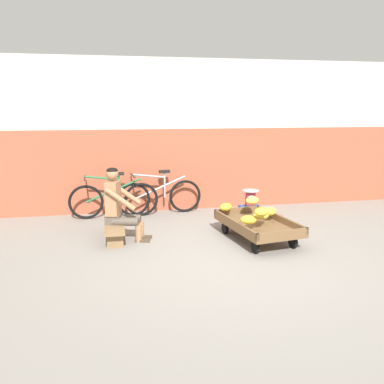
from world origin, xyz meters
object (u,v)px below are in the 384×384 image
object	(u,v)px
low_bench	(114,227)
shopping_bag	(277,222)
bicycle_far_left	(160,196)
bicycle_near_left	(114,199)
vendor_seated	(119,204)
banana_cart	(257,225)
plastic_crate	(250,214)
weighing_scale	(250,198)

from	to	relation	value
low_bench	shopping_bag	xyz separation A→B (m)	(2.71, 0.01, -0.08)
bicycle_far_left	bicycle_near_left	bearing A→B (deg)	-174.52
low_bench	vendor_seated	size ratio (longest dim) A/B	0.97
low_bench	shopping_bag	world-z (taller)	low_bench
banana_cart	bicycle_near_left	size ratio (longest dim) A/B	0.94
banana_cart	plastic_crate	bearing A→B (deg)	77.10
vendor_seated	weighing_scale	distance (m)	2.38
plastic_crate	weighing_scale	size ratio (longest dim) A/B	1.20
low_bench	bicycle_far_left	xyz separation A→B (m)	(0.88, 1.41, 0.15)
low_bench	bicycle_near_left	distance (m)	1.34
banana_cart	plastic_crate	size ratio (longest dim) A/B	4.32
banana_cart	bicycle_far_left	distance (m)	2.30
plastic_crate	bicycle_far_left	distance (m)	1.78
banana_cart	shopping_bag	world-z (taller)	banana_cart
plastic_crate	bicycle_far_left	bearing A→B (deg)	149.19
shopping_bag	low_bench	bearing A→B (deg)	-179.81
bicycle_near_left	plastic_crate	bearing A→B (deg)	-19.01
low_bench	plastic_crate	bearing A→B (deg)	11.84
bicycle_near_left	weighing_scale	bearing A→B (deg)	-19.03
bicycle_far_left	shopping_bag	size ratio (longest dim) A/B	6.90
vendor_seated	plastic_crate	distance (m)	2.42
banana_cart	bicycle_far_left	size ratio (longest dim) A/B	0.94
vendor_seated	plastic_crate	world-z (taller)	vendor_seated
weighing_scale	banana_cart	bearing A→B (deg)	-102.91
banana_cart	weighing_scale	bearing A→B (deg)	77.09
vendor_seated	plastic_crate	xyz separation A→B (m)	(2.32, 0.53, -0.42)
weighing_scale	bicycle_far_left	world-z (taller)	bicycle_far_left
plastic_crate	banana_cart	bearing A→B (deg)	-102.90
plastic_crate	weighing_scale	world-z (taller)	weighing_scale
weighing_scale	bicycle_near_left	distance (m)	2.53
bicycle_near_left	bicycle_far_left	size ratio (longest dim) A/B	1.00
bicycle_near_left	shopping_bag	bearing A→B (deg)	-26.05
weighing_scale	bicycle_far_left	xyz separation A→B (m)	(-1.52, 0.91, -0.10)
weighing_scale	bicycle_near_left	size ratio (longest dim) A/B	0.18
low_bench	bicycle_far_left	distance (m)	1.67
low_bench	bicycle_near_left	world-z (taller)	bicycle_near_left
plastic_crate	shopping_bag	distance (m)	0.58
low_bench	plastic_crate	world-z (taller)	plastic_crate
plastic_crate	weighing_scale	distance (m)	0.30
weighing_scale	bicycle_far_left	distance (m)	1.78
vendor_seated	bicycle_far_left	distance (m)	1.66
low_bench	banana_cart	bearing A→B (deg)	-12.48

